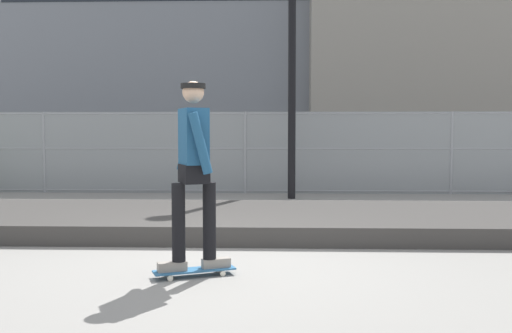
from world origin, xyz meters
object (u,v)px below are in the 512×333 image
skateboard (194,270)px  skater (194,162)px  parked_car_far (482,152)px  parked_car_mid (247,152)px  parked_car_near (36,152)px

skateboard → skater: size_ratio=0.45×
skater → parked_car_far: (6.37, 10.15, -0.28)m
skater → parked_car_far: size_ratio=0.41×
skateboard → parked_car_mid: 10.00m
skater → parked_car_far: skater is taller
skater → parked_car_mid: bearing=89.9°
parked_car_mid → parked_car_far: (6.35, 0.18, 0.00)m
parked_car_mid → parked_car_far: size_ratio=0.99×
parked_car_near → parked_car_mid: size_ratio=1.03×
skater → parked_car_mid: 9.97m
skater → parked_car_mid: (0.02, 9.97, -0.28)m
skateboard → parked_car_mid: (0.02, 9.97, 0.78)m
skater → parked_car_near: skater is taller
skateboard → skater: 1.06m
skater → parked_car_near: bearing=120.4°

